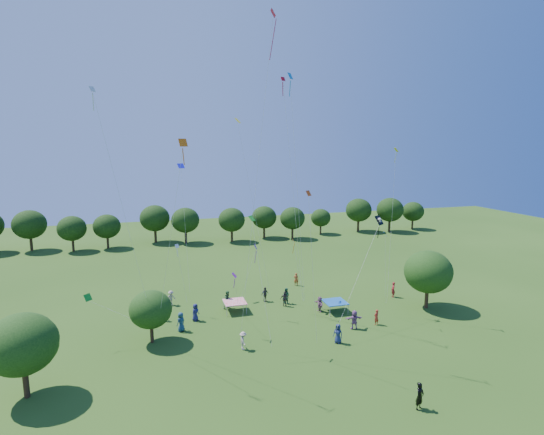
{
  "coord_description": "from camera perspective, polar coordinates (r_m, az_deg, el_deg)",
  "views": [
    {
      "loc": [
        -9.63,
        -18.92,
        16.75
      ],
      "look_at": [
        0.0,
        14.0,
        11.0
      ],
      "focal_mm": 28.0,
      "sensor_mm": 36.0,
      "label": 1
    }
  ],
  "objects": [
    {
      "name": "crowd_person_2",
      "position": [
        45.29,
        -5.95,
        -10.96
      ],
      "size": [
        1.06,
        0.85,
        1.9
      ],
      "primitive_type": "imported",
      "rotation": [
        0.0,
        0.0,
        0.44
      ],
      "color": "#235328",
      "rests_on": "ground"
    },
    {
      "name": "crowd_person_1",
      "position": [
        52.25,
        3.26,
        -8.29
      ],
      "size": [
        0.7,
        0.61,
        1.58
      ],
      "primitive_type": "imported",
      "rotation": [
        0.0,
        0.0,
        2.64
      ],
      "color": "#9B3C1C",
      "rests_on": "ground"
    },
    {
      "name": "crowd_person_13",
      "position": [
        50.21,
        15.97,
        -9.31
      ],
      "size": [
        0.55,
        0.73,
        1.74
      ],
      "primitive_type": "imported",
      "rotation": [
        0.0,
        0.0,
        4.48
      ],
      "color": "maroon",
      "rests_on": "ground"
    },
    {
      "name": "near_tree_east",
      "position": [
        47.22,
        20.26,
        -6.87
      ],
      "size": [
        4.9,
        4.9,
        6.13
      ],
      "color": "#422B19",
      "rests_on": "ground"
    },
    {
      "name": "small_kite_4",
      "position": [
        47.96,
        -11.98,
        4.34
      ],
      "size": [
        0.84,
        4.25,
        13.6
      ],
      "color": "#1214BC"
    },
    {
      "name": "treeline",
      "position": [
        75.82,
        -10.09,
        -0.25
      ],
      "size": [
        88.01,
        8.77,
        6.77
      ],
      "color": "#422B19",
      "rests_on": "ground"
    },
    {
      "name": "crowd_person_7",
      "position": [
        42.51,
        13.86,
        -12.88
      ],
      "size": [
        0.65,
        0.53,
        1.5
      ],
      "primitive_type": "imported",
      "rotation": [
        0.0,
        0.0,
        3.5
      ],
      "color": "maroon",
      "rests_on": "ground"
    },
    {
      "name": "small_kite_5",
      "position": [
        41.48,
        -2.45,
        -5.06
      ],
      "size": [
        1.84,
        0.63,
        6.06
      ],
      "color": "#7A199B"
    },
    {
      "name": "pirate_kite",
      "position": [
        42.97,
        14.11,
        -0.7
      ],
      "size": [
        7.75,
        6.33,
        8.7
      ],
      "color": "black"
    },
    {
      "name": "near_tree_west",
      "position": [
        33.68,
        -30.58,
        -14.47
      ],
      "size": [
        4.56,
        4.56,
        5.87
      ],
      "color": "#422B19",
      "rests_on": "ground"
    },
    {
      "name": "crowd_person_8",
      "position": [
        46.51,
        1.9,
        -10.46
      ],
      "size": [
        0.93,
        0.93,
        1.73
      ],
      "primitive_type": "imported",
      "rotation": [
        0.0,
        0.0,
        2.35
      ],
      "color": "#285F40",
      "rests_on": "ground"
    },
    {
      "name": "tent_blue",
      "position": [
        44.69,
        8.46,
        -11.18
      ],
      "size": [
        2.2,
        2.2,
        1.1
      ],
      "color": "#17519B",
      "rests_on": "ground"
    },
    {
      "name": "crowd_person_0",
      "position": [
        40.83,
        -12.15,
        -13.55
      ],
      "size": [
        0.99,
        0.92,
        1.8
      ],
      "primitive_type": "imported",
      "rotation": [
        0.0,
        0.0,
        3.8
      ],
      "color": "navy",
      "rests_on": "ground"
    },
    {
      "name": "near_tree_north",
      "position": [
        38.54,
        -16.0,
        -11.79
      ],
      "size": [
        3.62,
        3.62,
        4.62
      ],
      "color": "#422B19",
      "rests_on": "ground"
    },
    {
      "name": "crowd_person_3",
      "position": [
        47.25,
        -13.43,
        -10.48
      ],
      "size": [
        1.15,
        0.87,
        1.61
      ],
      "primitive_type": "imported",
      "rotation": [
        0.0,
        0.0,
        0.44
      ],
      "color": "#A89486",
      "rests_on": "ground"
    },
    {
      "name": "small_kite_2",
      "position": [
        42.38,
        16.07,
        4.1
      ],
      "size": [
        0.43,
        0.56,
        15.35
      ],
      "color": "#C6C311"
    },
    {
      "name": "crowd_person_5",
      "position": [
        41.18,
        11.0,
        -13.31
      ],
      "size": [
        1.72,
        0.78,
        1.79
      ],
      "primitive_type": "imported",
      "rotation": [
        0.0,
        0.0,
        3.03
      ],
      "color": "#92558F",
      "rests_on": "ground"
    },
    {
      "name": "small_kite_11",
      "position": [
        34.18,
        -2.26,
        -3.17
      ],
      "size": [
        1.09,
        3.52,
        9.92
      ],
      "color": "#198A1A"
    },
    {
      "name": "small_kite_8",
      "position": [
        31.04,
        5.25,
        -2.51
      ],
      "size": [
        1.7,
        1.64,
        12.38
      ],
      "color": "#C1420B"
    },
    {
      "name": "crowd_person_4",
      "position": [
        45.75,
        1.74,
        -10.87
      ],
      "size": [
        1.04,
        0.69,
        1.63
      ],
      "primitive_type": "imported",
      "rotation": [
        0.0,
        0.0,
        2.84
      ],
      "color": "#403633",
      "rests_on": "ground"
    },
    {
      "name": "small_kite_13",
      "position": [
        38.32,
        -5.04,
        -8.35
      ],
      "size": [
        1.4,
        4.4,
        4.51
      ],
      "color": "purple"
    },
    {
      "name": "small_kite_3",
      "position": [
        38.84,
        -22.64,
        -10.35
      ],
      "size": [
        5.88,
        1.55,
        3.36
      ],
      "color": "#1A8F21"
    },
    {
      "name": "red_high_kite",
      "position": [
        34.41,
        -0.82,
        16.85
      ],
      "size": [
        3.04,
        0.67,
        25.74
      ],
      "color": "red"
    },
    {
      "name": "crowd_person_12",
      "position": [
        38.23,
        8.86,
        -15.17
      ],
      "size": [
        0.9,
        0.93,
        1.71
      ],
      "primitive_type": "imported",
      "rotation": [
        0.0,
        0.0,
        5.43
      ],
      "color": "navy",
      "rests_on": "ground"
    },
    {
      "name": "small_kite_1",
      "position": [
        42.03,
        3.18,
        -4.93
      ],
      "size": [
        1.27,
        0.39,
        6.43
      ],
      "color": "orange"
    },
    {
      "name": "small_kite_10",
      "position": [
        45.41,
        -3.81,
        8.52
      ],
      "size": [
        3.35,
        2.03,
        18.4
      ],
      "color": "yellow"
    },
    {
      "name": "small_kite_6",
      "position": [
        33.89,
        -20.73,
        6.4
      ],
      "size": [
        3.64,
        2.59,
        19.63
      ],
      "color": "silver"
    },
    {
      "name": "man_in_black",
      "position": [
        31.05,
        19.25,
        -21.72
      ],
      "size": [
        0.81,
        0.69,
        1.83
      ],
      "primitive_type": "imported",
      "rotation": [
        0.0,
        0.0,
        0.45
      ],
      "color": "black",
      "rests_on": "ground"
    },
    {
      "name": "small_kite_9",
      "position": [
        30.75,
        -12.65,
        3.69
      ],
      "size": [
        2.49,
        6.38,
        15.98
      ],
      "color": "#E15F0B"
    },
    {
      "name": "tent_red_stripe",
      "position": [
        44.39,
        -5.04,
        -11.25
      ],
      "size": [
        2.2,
        2.2,
        1.1
      ],
      "color": "red",
      "rests_on": "ground"
    },
    {
      "name": "small_kite_12",
      "position": [
        41.56,
        14.99,
        -3.68
      ],
      "size": [
        1.37,
        1.53,
        7.59
      ],
      "color": "blue"
    },
    {
      "name": "crowd_person_14",
      "position": [
        43.63,
        -14.66,
        -12.19
      ],
      "size": [
        0.83,
        0.94,
        1.69
      ],
      "primitive_type": "imported",
      "rotation": [
        0.0,
        0.0,
        2.15
      ],
      "color": "#275625",
      "rests_on": "ground"
    },
    {
      "name": "crowd_person_11",
      "position": [
        44.59,
        6.41,
        -11.5
      ],
      "size": [
        0.72,
        1.55,
        1.61
      ],
      "primitive_type": "imported",
      "rotation": [
        0.0,
        0.0,
        4.84
      ],
      "color": "#834C70",
      "rests_on": "ground"
    },
    {
      "name": "crowd_person_10",
      "position": [
        47.04,
        -0.96,
        -10.29
      ],
      "size": [
        1.05,
        0.78,
        1.62
      ],
      "primitive_type": "imported",
      "rotation": [
        0.0,
        0.0,
        0.41
      ],
      "color": "#3C3730",
      "rests_on": "ground"
    },
    {
      "name": "small_kite_14",
      "position": [
        43.4,
        -12.46,
        -5.07
      ],
      "size": [
        0.97,
        1.04,
        5.87
      ],
      "color": "silver"
    },
    {
      "name": "small_kite_7",
      "position": [
        39.45,
        2.92,
        11.45
      ],
      "size": [
        2.56,
        1.91,
        21.88
      ],
      "color": "#0C7BC2"
    },
    {
      "name": "crowd_person_9",
      "position": [
        36.84,
        -3.9,
        -16.2
      ],
      "size": [
        0.48,
        1.03,
        1.55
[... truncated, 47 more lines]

